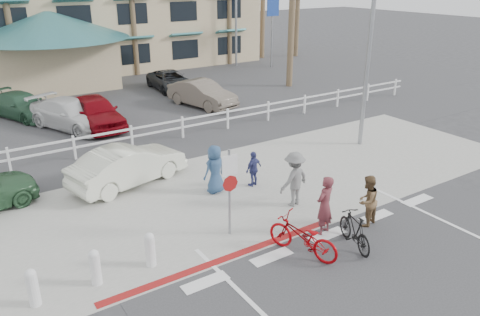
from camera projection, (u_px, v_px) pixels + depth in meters
ground at (343, 245)px, 12.89m from camera, size 140.00×140.00×0.00m
bike_path at (402, 282)px, 11.34m from camera, size 12.00×16.00×0.01m
sidewalk_plaza at (250, 187)px, 16.38m from camera, size 22.00×7.00×0.01m
cross_street at (196, 153)px, 19.49m from camera, size 40.00×5.00×0.01m
parking_lot at (118, 103)px, 26.87m from camera, size 50.00×16.00×0.01m
curb_red at (227, 258)px, 12.29m from camera, size 7.00×0.25×0.02m
rail_fence at (185, 127)px, 21.12m from camera, size 29.40×0.16×1.00m
sign_post at (229, 188)px, 12.89m from camera, size 0.50×0.10×2.90m
bollard_0 at (150, 249)px, 11.82m from camera, size 0.26×0.26×0.95m
bollard_1 at (95, 267)px, 11.11m from camera, size 0.26×0.26×0.95m
bollard_2 at (33, 288)px, 10.39m from camera, size 0.26×0.26×0.95m
streetlight_0 at (370, 39)px, 18.82m from camera, size 0.60×2.00×9.00m
streetlight_1 at (236, 4)px, 35.90m from camera, size 0.60×2.00×9.50m
info_sign at (272, 31)px, 36.09m from camera, size 1.20×0.16×5.60m
bike_red at (302, 237)px, 12.26m from camera, size 1.35×2.17×1.08m
rider_red at (325, 205)px, 13.16m from camera, size 0.73×0.57×1.77m
bike_black at (355, 230)px, 12.65m from camera, size 0.95×1.72×1.00m
rider_black at (367, 201)px, 13.65m from camera, size 0.88×0.76×1.57m
pedestrian_a at (294, 179)px, 14.80m from camera, size 1.26×0.86×1.81m
pedestrian_child at (254, 169)px, 16.25m from camera, size 0.81×0.50×1.28m
pedestrian_b at (215, 169)px, 15.69m from camera, size 0.90×0.66×1.68m
car_white_sedan at (128, 165)px, 16.39m from camera, size 4.47×2.49×1.40m
lot_car_1 at (72, 114)px, 22.30m from camera, size 3.73×5.20×1.40m
lot_car_2 at (96, 112)px, 22.43m from camera, size 1.93×4.56×1.54m
lot_car_3 at (202, 94)px, 25.98m from camera, size 2.52×4.60×1.44m
lot_car_4 at (22, 106)px, 24.00m from camera, size 3.41×4.71×1.27m
lot_car_5 at (171, 81)px, 29.66m from camera, size 2.29×4.46×1.20m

